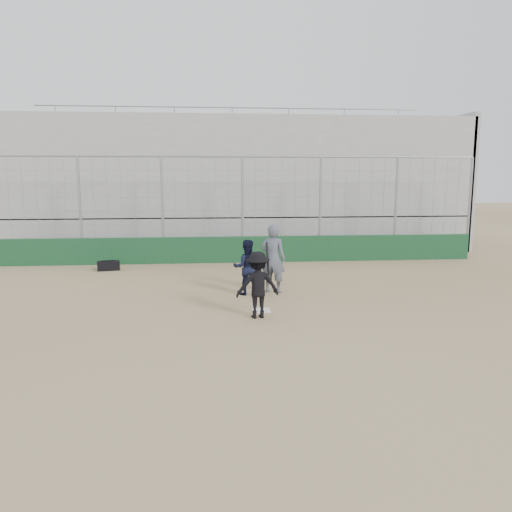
{
  "coord_description": "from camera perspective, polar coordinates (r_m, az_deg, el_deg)",
  "views": [
    {
      "loc": [
        -1.23,
        -11.92,
        3.34
      ],
      "look_at": [
        0.0,
        1.4,
        1.15
      ],
      "focal_mm": 35.0,
      "sensor_mm": 36.0,
      "label": 1
    }
  ],
  "objects": [
    {
      "name": "backstop",
      "position": [
        19.11,
        -1.54,
        2.13
      ],
      "size": [
        18.1,
        0.25,
        4.04
      ],
      "color": "#123B1F",
      "rests_on": "ground"
    },
    {
      "name": "catcher_crouched",
      "position": [
        13.95,
        -1.07,
        -2.32
      ],
      "size": [
        0.77,
        0.6,
        1.07
      ],
      "color": "black",
      "rests_on": "ground"
    },
    {
      "name": "batter_at_plate",
      "position": [
        11.7,
        0.19,
        -3.3
      ],
      "size": [
        1.09,
        0.8,
        1.75
      ],
      "color": "black",
      "rests_on": "ground"
    },
    {
      "name": "ground",
      "position": [
        12.44,
        0.59,
        -6.28
      ],
      "size": [
        90.0,
        90.0,
        0.0
      ],
      "primitive_type": "plane",
      "color": "olive",
      "rests_on": "ground"
    },
    {
      "name": "home_plate",
      "position": [
        12.44,
        0.59,
        -6.22
      ],
      "size": [
        0.44,
        0.44,
        0.02
      ],
      "primitive_type": "cube",
      "color": "white",
      "rests_on": "ground"
    },
    {
      "name": "equipment_bag",
      "position": [
        18.32,
        -16.5,
        -1.07
      ],
      "size": [
        0.81,
        0.47,
        0.37
      ],
      "color": "black",
      "rests_on": "ground"
    },
    {
      "name": "bleachers",
      "position": [
        23.9,
        -2.34,
        8.29
      ],
      "size": [
        20.25,
        6.7,
        6.98
      ],
      "color": "gray",
      "rests_on": "ground"
    },
    {
      "name": "umpire",
      "position": [
        14.16,
        1.95,
        -0.7
      ],
      "size": [
        0.84,
        0.72,
        1.77
      ],
      "primitive_type": "imported",
      "rotation": [
        0.0,
        0.0,
        2.73
      ],
      "color": "#4F5564",
      "rests_on": "ground"
    }
  ]
}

